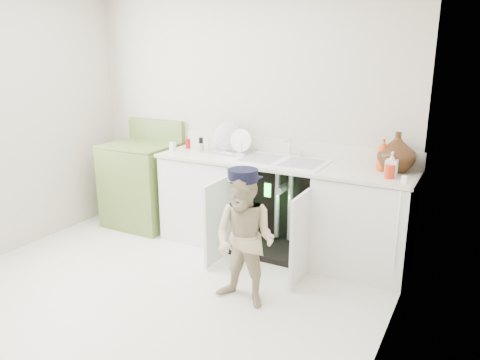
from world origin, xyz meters
name	(u,v)px	position (x,y,z in m)	size (l,w,h in m)	color
ground	(157,292)	(0.00, 0.00, 0.00)	(3.50, 3.50, 0.00)	silver
room_shell	(149,141)	(0.00, 0.00, 1.25)	(6.00, 5.50, 1.26)	#BDB7A2
counter_run	(284,205)	(0.59, 1.21, 0.48)	(2.44, 1.02, 1.23)	silver
avocado_stove	(143,183)	(-1.09, 1.18, 0.47)	(0.73, 0.65, 1.14)	olive
repair_worker	(245,239)	(0.70, 0.19, 0.54)	(0.54, 0.89, 1.07)	tan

